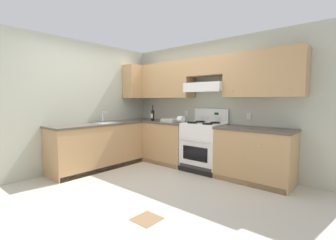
# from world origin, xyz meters

# --- Properties ---
(ground_plane) EXTENTS (7.04, 7.04, 0.00)m
(ground_plane) POSITION_xyz_m (0.00, 0.00, 0.00)
(ground_plane) COLOR beige
(floor_accent_tile) EXTENTS (0.30, 0.30, 0.01)m
(floor_accent_tile) POSITION_xyz_m (0.98, -0.82, 0.00)
(floor_accent_tile) COLOR olive
(floor_accent_tile) RESTS_ON ground_plane
(wall_back) EXTENTS (4.68, 0.57, 2.55)m
(wall_back) POSITION_xyz_m (0.41, 1.53, 1.48)
(wall_back) COLOR #B7BAA3
(wall_back) RESTS_ON ground_plane
(wall_left) EXTENTS (0.47, 4.00, 2.55)m
(wall_left) POSITION_xyz_m (-1.59, 0.23, 1.34)
(wall_left) COLOR #B7BAA3
(wall_left) RESTS_ON ground_plane
(counter_back_run) EXTENTS (3.60, 0.65, 0.91)m
(counter_back_run) POSITION_xyz_m (0.21, 1.24, 0.45)
(counter_back_run) COLOR tan
(counter_back_run) RESTS_ON ground_plane
(counter_left_run) EXTENTS (0.63, 1.91, 1.13)m
(counter_left_run) POSITION_xyz_m (-1.24, -0.00, 0.46)
(counter_left_run) COLOR tan
(counter_left_run) RESTS_ON ground_plane
(stove) EXTENTS (0.76, 0.62, 1.20)m
(stove) POSITION_xyz_m (0.44, 1.25, 0.48)
(stove) COLOR white
(stove) RESTS_ON ground_plane
(wine_bottle) EXTENTS (0.07, 0.07, 0.35)m
(wine_bottle) POSITION_xyz_m (-0.86, 1.18, 1.05)
(wine_bottle) COLOR black
(wine_bottle) RESTS_ON counter_back_run
(bowl) EXTENTS (0.32, 0.22, 0.07)m
(bowl) POSITION_xyz_m (-0.35, 1.17, 0.93)
(bowl) COLOR beige
(bowl) RESTS_ON counter_back_run
(paper_towel_roll) EXTENTS (0.12, 0.14, 0.14)m
(paper_towel_roll) POSITION_xyz_m (-0.04, 1.16, 0.98)
(paper_towel_roll) COLOR white
(paper_towel_roll) RESTS_ON counter_back_run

